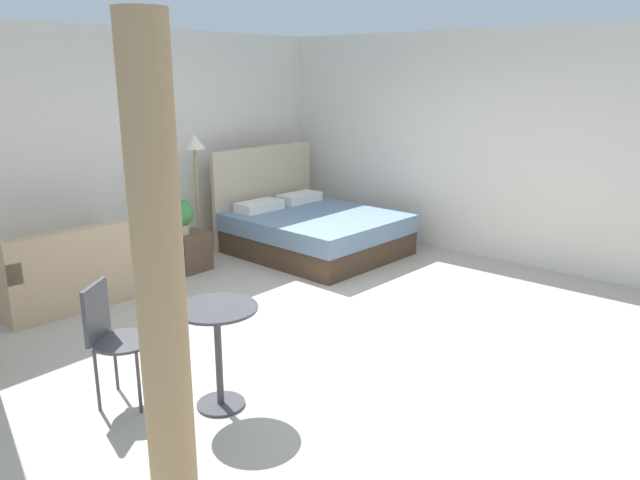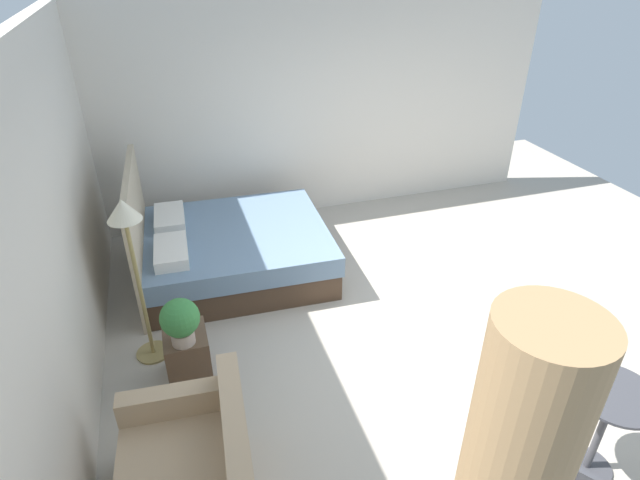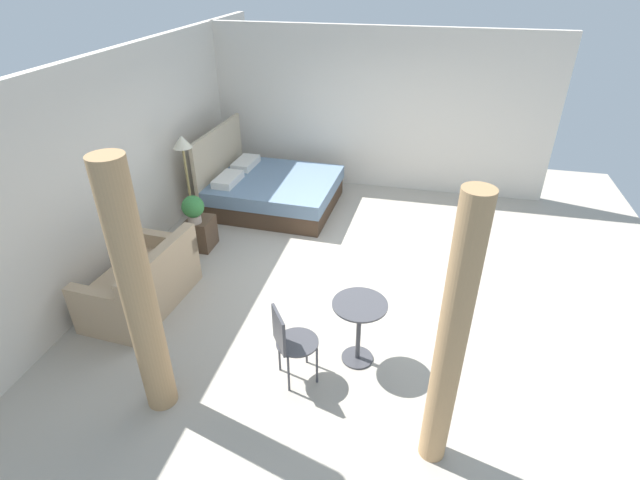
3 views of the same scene
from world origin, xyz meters
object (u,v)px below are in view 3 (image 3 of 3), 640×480
at_px(potted_plant, 193,208).
at_px(cafe_chair_near_window, 289,339).
at_px(balcony_table, 359,322).
at_px(couch, 143,285).
at_px(nightstand, 201,233).
at_px(bed, 271,190).
at_px(floor_lamp, 184,158).

height_order(potted_plant, cafe_chair_near_window, cafe_chair_near_window).
bearing_deg(balcony_table, potted_plant, 57.35).
height_order(balcony_table, cafe_chair_near_window, cafe_chair_near_window).
relative_size(couch, nightstand, 3.23).
relative_size(bed, potted_plant, 5.11).
xyz_separation_m(nightstand, balcony_table, (-1.77, -2.59, 0.28)).
bearing_deg(nightstand, couch, 176.44).
bearing_deg(bed, balcony_table, -148.56).
distance_m(couch, balcony_table, 2.71).
distance_m(potted_plant, floor_lamp, 0.77).
relative_size(couch, floor_lamp, 0.96).
relative_size(potted_plant, cafe_chair_near_window, 0.47).
bearing_deg(potted_plant, balcony_table, -122.65).
bearing_deg(cafe_chair_near_window, bed, 20.46).
relative_size(potted_plant, balcony_table, 0.55).
distance_m(potted_plant, cafe_chair_near_window, 2.89).
distance_m(bed, balcony_table, 3.84).
xyz_separation_m(bed, nightstand, (-1.50, 0.59, -0.07)).
distance_m(nightstand, balcony_table, 3.15).
relative_size(bed, couch, 1.40).
height_order(floor_lamp, cafe_chair_near_window, floor_lamp).
height_order(floor_lamp, balcony_table, floor_lamp).
xyz_separation_m(bed, potted_plant, (-1.60, 0.60, 0.39)).
distance_m(nightstand, potted_plant, 0.47).
bearing_deg(cafe_chair_near_window, balcony_table, -55.37).
xyz_separation_m(bed, cafe_chair_near_window, (-3.70, -1.38, 0.23)).
relative_size(nightstand, cafe_chair_near_window, 0.53).
distance_m(couch, nightstand, 1.43).
xyz_separation_m(couch, nightstand, (1.42, -0.09, -0.06)).
bearing_deg(couch, bed, -13.12).
height_order(nightstand, potted_plant, potted_plant).
relative_size(nightstand, balcony_table, 0.62).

